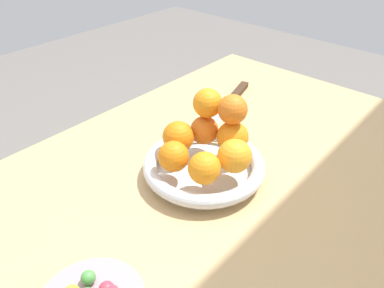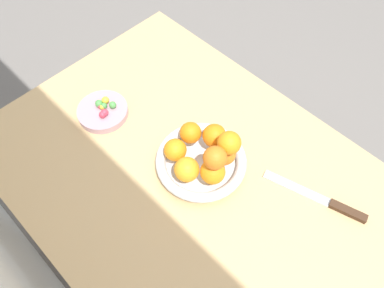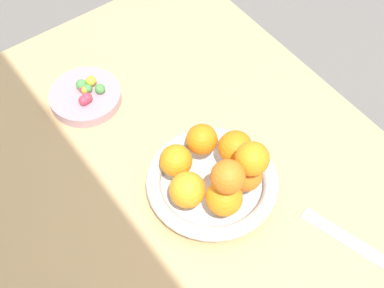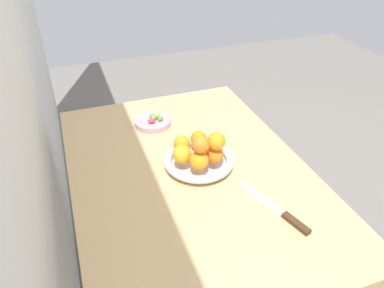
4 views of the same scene
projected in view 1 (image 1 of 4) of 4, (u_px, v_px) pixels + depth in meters
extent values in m
cube|color=tan|center=(221.00, 188.00, 0.72)|extent=(1.10, 0.76, 0.04)
cylinder|color=tan|center=(229.00, 161.00, 1.41)|extent=(0.05, 0.05, 0.70)
cylinder|color=silver|center=(204.00, 173.00, 0.72)|extent=(0.19, 0.19, 0.01)
torus|color=silver|center=(204.00, 164.00, 0.71)|extent=(0.23, 0.23, 0.03)
sphere|color=orange|center=(235.00, 156.00, 0.66)|extent=(0.06, 0.06, 0.06)
sphere|color=orange|center=(233.00, 137.00, 0.71)|extent=(0.06, 0.06, 0.06)
sphere|color=orange|center=(204.00, 130.00, 0.74)|extent=(0.06, 0.06, 0.06)
sphere|color=orange|center=(178.00, 137.00, 0.71)|extent=(0.06, 0.06, 0.06)
sphere|color=orange|center=(174.00, 156.00, 0.66)|extent=(0.06, 0.06, 0.06)
sphere|color=orange|center=(204.00, 168.00, 0.64)|extent=(0.06, 0.06, 0.06)
sphere|color=orange|center=(233.00, 109.00, 0.68)|extent=(0.06, 0.06, 0.06)
sphere|color=orange|center=(208.00, 103.00, 0.71)|extent=(0.06, 0.06, 0.06)
sphere|color=#4C9947|center=(88.00, 278.00, 0.50)|extent=(0.02, 0.02, 0.02)
cube|color=#3F2819|center=(240.00, 90.00, 1.02)|extent=(0.09, 0.04, 0.01)
cube|color=silver|center=(222.00, 113.00, 0.92)|extent=(0.17, 0.07, 0.01)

